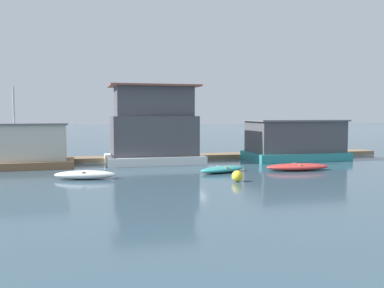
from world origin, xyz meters
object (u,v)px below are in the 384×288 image
Objects in this scene: houseboat_white at (154,128)px; houseboat_teal at (295,140)px; houseboat_brown at (33,147)px; buoy_yellow at (237,176)px; dinghy_red at (297,167)px; dinghy_white at (85,175)px; mooring_post_centre at (324,143)px; dinghy_teal at (222,169)px.

houseboat_teal is at bearing -3.59° from houseboat_white.
houseboat_brown reaches higher than buoy_yellow.
houseboat_white reaches higher than dinghy_red.
mooring_post_centre reaches higher than dinghy_white.
buoy_yellow is (7.60, -2.92, 0.06)m from dinghy_white.
mooring_post_centre is 3.70× the size of buoy_yellow.
buoy_yellow is at bearing -21.04° from dinghy_white.
dinghy_white is (-4.85, -6.37, -2.25)m from houseboat_white.
houseboat_teal is 4.06m from mooring_post_centre.
houseboat_brown is at bearing -177.63° from houseboat_white.
dinghy_white is 8.14m from buoy_yellow.
dinghy_teal is 0.81× the size of dinghy_red.
houseboat_brown is 6.91m from dinghy_white.
houseboat_white is at bearing 118.07° from dinghy_teal.
dinghy_white is 1.60× the size of mooring_post_centre.
dinghy_white is 12.77m from dinghy_red.
dinghy_white is at bearing -159.89° from houseboat_teal.
houseboat_brown is 2.44× the size of mooring_post_centre.
houseboat_white is 7.01m from dinghy_teal.
buoy_yellow is (2.75, -9.29, -2.19)m from houseboat_white.
houseboat_white reaches higher than mooring_post_centre.
houseboat_teal reaches higher than dinghy_white.
houseboat_white is 0.92× the size of houseboat_teal.
houseboat_teal is at bearing 20.11° from dinghy_white.
houseboat_brown is at bearing 117.90° from dinghy_white.
dinghy_red is (7.92, -6.17, -2.27)m from houseboat_white.
houseboat_brown is 22.43m from mooring_post_centre.
houseboat_brown is 1.57× the size of dinghy_teal.
houseboat_brown is 0.72× the size of houseboat_teal.
dinghy_red is (-2.79, -5.49, -1.26)m from houseboat_teal.
dinghy_red is at bearing -116.92° from houseboat_teal.
houseboat_brown is at bearing -176.37° from mooring_post_centre.
houseboat_brown is 12.50m from dinghy_teal.
houseboat_brown is at bearing 153.72° from dinghy_teal.
mooring_post_centre is at bearing 48.49° from dinghy_red.
houseboat_brown is 18.75m from houseboat_teal.
houseboat_white reaches higher than buoy_yellow.
dinghy_white reaches higher than dinghy_teal.
houseboat_teal is 2.18× the size of dinghy_teal.
houseboat_white is at bearing 52.71° from dinghy_white.
buoy_yellow is at bearing -132.71° from houseboat_teal.
dinghy_teal is at bearing -26.28° from houseboat_brown.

